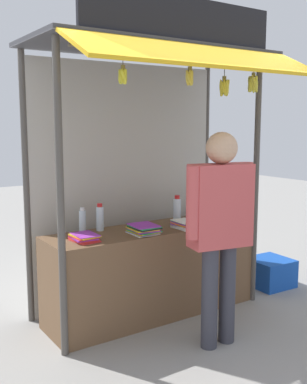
{
  "coord_description": "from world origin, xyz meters",
  "views": [
    {
      "loc": [
        -2.43,
        -3.63,
        1.86
      ],
      "look_at": [
        0.0,
        0.0,
        1.21
      ],
      "focal_mm": 43.48,
      "sensor_mm": 36.0,
      "label": 1
    }
  ],
  "objects": [
    {
      "name": "ground_plane",
      "position": [
        0.0,
        0.0,
        0.0
      ],
      "size": [
        20.0,
        20.0,
        0.0
      ],
      "primitive_type": "plane",
      "color": "gray"
    },
    {
      "name": "stall_counter",
      "position": [
        0.0,
        0.0,
        0.43
      ],
      "size": [
        2.12,
        0.59,
        0.86
      ],
      "primitive_type": "cube",
      "color": "brown",
      "rests_on": "ground"
    },
    {
      "name": "stall_structure",
      "position": [
        0.0,
        0.16,
        1.74
      ],
      "size": [
        2.32,
        1.53,
        2.88
      ],
      "color": "#4C4742",
      "rests_on": "ground"
    },
    {
      "name": "water_bottle_right",
      "position": [
        0.33,
        0.06,
        0.99
      ],
      "size": [
        0.08,
        0.08,
        0.28
      ],
      "color": "silver",
      "rests_on": "stall_counter"
    },
    {
      "name": "water_bottle_back_right",
      "position": [
        -0.48,
        0.19,
        0.98
      ],
      "size": [
        0.07,
        0.07,
        0.26
      ],
      "color": "silver",
      "rests_on": "stall_counter"
    },
    {
      "name": "water_bottle_mid_left",
      "position": [
        0.71,
        0.11,
        0.96
      ],
      "size": [
        0.06,
        0.06,
        0.22
      ],
      "color": "silver",
      "rests_on": "stall_counter"
    },
    {
      "name": "water_bottle_left",
      "position": [
        0.6,
        0.01,
        0.96
      ],
      "size": [
        0.06,
        0.06,
        0.22
      ],
      "color": "silver",
      "rests_on": "stall_counter"
    },
    {
      "name": "water_bottle_back_left",
      "position": [
        -0.63,
        0.23,
        0.96
      ],
      "size": [
        0.06,
        0.06,
        0.23
      ],
      "color": "silver",
      "rests_on": "stall_counter"
    },
    {
      "name": "magazine_stack_far_left",
      "position": [
        -0.77,
        -0.08,
        0.89
      ],
      "size": [
        0.21,
        0.28,
        0.06
      ],
      "color": "red",
      "rests_on": "stall_counter"
    },
    {
      "name": "magazine_stack_mid_right",
      "position": [
        0.24,
        -0.18,
        0.89
      ],
      "size": [
        0.21,
        0.27,
        0.07
      ],
      "color": "white",
      "rests_on": "stall_counter"
    },
    {
      "name": "magazine_stack_center",
      "position": [
        0.76,
        -0.21,
        0.89
      ],
      "size": [
        0.24,
        0.28,
        0.08
      ],
      "color": "black",
      "rests_on": "stall_counter"
    },
    {
      "name": "magazine_stack_rear_center",
      "position": [
        -0.2,
        -0.13,
        0.9
      ],
      "size": [
        0.26,
        0.29,
        0.08
      ],
      "color": "white",
      "rests_on": "stall_counter"
    },
    {
      "name": "banana_bunch_inner_left",
      "position": [
        0.88,
        -0.4,
        2.22
      ],
      "size": [
        0.12,
        0.12,
        0.27
      ],
      "color": "#332D23"
    },
    {
      "name": "banana_bunch_rightmost",
      "position": [
        -0.55,
        -0.4,
        2.22
      ],
      "size": [
        0.09,
        0.08,
        0.25
      ],
      "color": "#332D23"
    },
    {
      "name": "banana_bunch_leftmost",
      "position": [
        0.51,
        -0.4,
        2.18
      ],
      "size": [
        0.11,
        0.11,
        0.31
      ],
      "color": "#332D23"
    },
    {
      "name": "banana_bunch_inner_right",
      "position": [
        0.11,
        -0.4,
        2.24
      ],
      "size": [
        0.09,
        0.09,
        0.23
      ],
      "color": "#332D23"
    },
    {
      "name": "vendor_person",
      "position": [
        0.09,
        -0.85,
        1.08
      ],
      "size": [
        0.68,
        0.31,
        1.79
      ],
      "rotation": [
        0.0,
        0.0,
        -0.19
      ],
      "color": "#383842",
      "rests_on": "ground"
    },
    {
      "name": "plastic_crate",
      "position": [
        1.54,
        -0.1,
        0.16
      ],
      "size": [
        0.47,
        0.47,
        0.31
      ],
      "primitive_type": "cube",
      "rotation": [
        0.0,
        0.0,
        -0.04
      ],
      "color": "#194CB2",
      "rests_on": "ground"
    }
  ]
}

